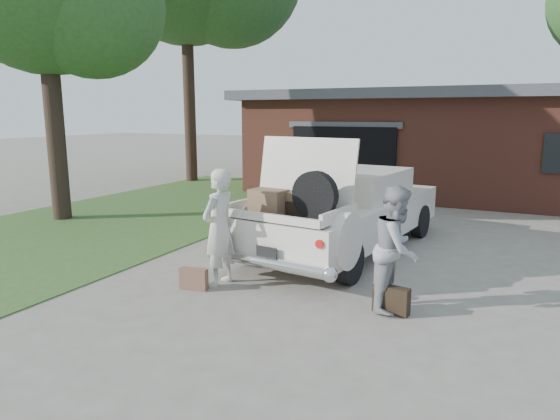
% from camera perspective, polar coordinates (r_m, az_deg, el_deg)
% --- Properties ---
extents(ground, '(90.00, 90.00, 0.00)m').
position_cam_1_polar(ground, '(7.59, -2.01, -8.96)').
color(ground, gray).
rests_on(ground, ground).
extents(grass_strip, '(6.00, 16.00, 0.02)m').
position_cam_1_polar(grass_strip, '(13.10, -17.29, -0.86)').
color(grass_strip, '#2D4C1E').
rests_on(grass_strip, ground).
extents(house, '(12.80, 7.80, 3.30)m').
position_cam_1_polar(house, '(17.95, 18.51, 7.51)').
color(house, brown).
rests_on(house, ground).
extents(sedan, '(2.67, 5.55, 2.21)m').
position_cam_1_polar(sedan, '(9.55, 7.30, 0.03)').
color(sedan, beige).
rests_on(sedan, ground).
extents(woman_left, '(0.47, 0.68, 1.79)m').
position_cam_1_polar(woman_left, '(7.56, -7.00, -2.04)').
color(woman_left, beige).
rests_on(woman_left, ground).
extents(woman_right, '(0.65, 0.82, 1.67)m').
position_cam_1_polar(woman_right, '(6.77, 13.20, -4.32)').
color(woman_right, '#929397').
rests_on(woman_right, ground).
extents(suitcase_left, '(0.44, 0.21, 0.33)m').
position_cam_1_polar(suitcase_left, '(7.61, -9.83, -7.77)').
color(suitcase_left, brown).
rests_on(suitcase_left, ground).
extents(suitcase_right, '(0.49, 0.23, 0.37)m').
position_cam_1_polar(suitcase_right, '(6.81, 12.60, -9.98)').
color(suitcase_right, black).
rests_on(suitcase_right, ground).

